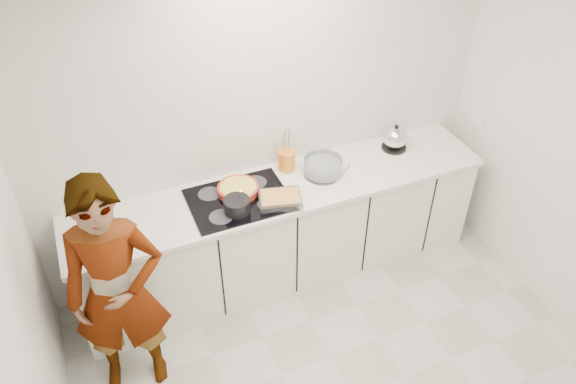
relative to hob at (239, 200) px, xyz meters
name	(u,v)px	position (x,y,z in m)	size (l,w,h in m)	color
ceiling	(402,36)	(0.35, -1.26, 1.68)	(3.60, 3.20, 0.00)	white
wall_back	(266,122)	(0.35, 0.34, 0.38)	(3.60, 0.00, 2.60)	white
wall_left	(18,379)	(-1.45, -1.26, 0.38)	(0.00, 3.20, 2.60)	white
base_cabinets	(283,234)	(0.35, 0.02, -0.48)	(3.20, 0.58, 0.87)	white
countertop	(282,189)	(0.35, 0.02, -0.03)	(3.24, 0.64, 0.04)	white
hob	(239,200)	(0.00, 0.00, 0.00)	(0.72, 0.54, 0.01)	black
tart_dish	(238,189)	(0.02, 0.08, 0.03)	(0.35, 0.35, 0.05)	#AF311D
saucepan	(237,205)	(-0.05, -0.12, 0.06)	(0.21, 0.21, 0.18)	black
baking_dish	(280,199)	(0.26, -0.15, 0.04)	(0.35, 0.29, 0.06)	silver
mixing_bowl	(323,167)	(0.70, 0.05, 0.06)	(0.34, 0.34, 0.14)	silver
tea_towel	(334,169)	(0.80, 0.05, 0.01)	(0.24, 0.17, 0.04)	white
kettle	(395,138)	(1.39, 0.15, 0.09)	(0.21, 0.21, 0.23)	black
utensil_crock	(287,160)	(0.47, 0.22, 0.08)	(0.13, 0.13, 0.16)	orange
cook	(118,293)	(-0.97, -0.49, -0.06)	(0.62, 0.41, 1.70)	white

